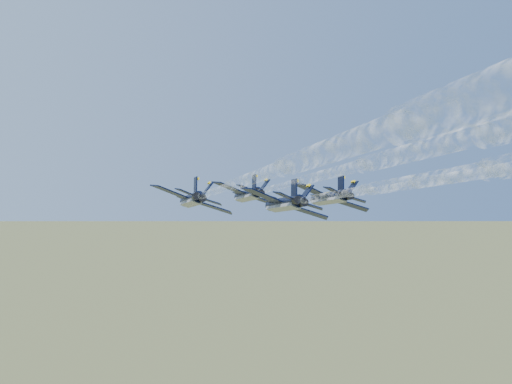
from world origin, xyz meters
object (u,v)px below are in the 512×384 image
jet_lead (247,195)px  jet_slot (283,203)px  jet_right (329,197)px  jet_left (191,199)px

jet_lead → jet_slot: bearing=-88.7°
jet_right → jet_left: bearing=178.6°
jet_lead → jet_slot: same height
jet_left → jet_slot: (7.67, -15.28, 0.00)m
jet_lead → jet_left: size_ratio=1.00×
jet_slot → jet_right: bearing=44.9°
jet_left → jet_slot: size_ratio=1.00×
jet_left → jet_slot: bearing=-44.2°
jet_lead → jet_left: same height
jet_lead → jet_right: 16.03m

